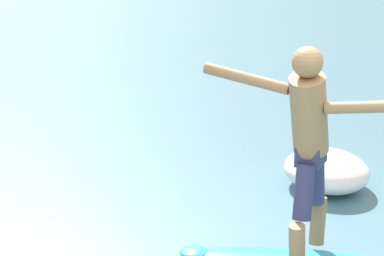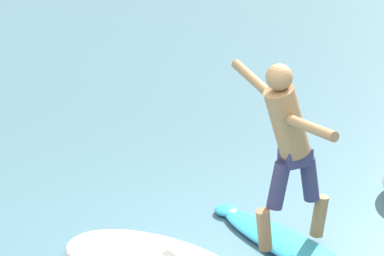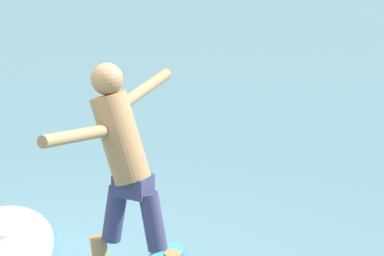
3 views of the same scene
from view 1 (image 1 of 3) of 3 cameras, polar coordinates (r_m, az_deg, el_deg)
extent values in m
ellipsoid|color=#2CA1C5|center=(7.67, 0.19, -7.82)|extent=(0.33, 0.33, 0.07)
cylinder|color=#926F49|center=(7.21, 6.61, -7.51)|extent=(0.20, 0.16, 0.42)
cylinder|color=navy|center=(7.17, 7.03, -4.01)|extent=(0.25, 0.19, 0.46)
cylinder|color=#926F49|center=(7.75, 7.90, -5.77)|extent=(0.20, 0.16, 0.42)
cylinder|color=navy|center=(7.47, 7.75, -3.16)|extent=(0.25, 0.19, 0.46)
cube|color=navy|center=(7.23, 7.48, -1.65)|extent=(0.29, 0.24, 0.16)
cylinder|color=#926F49|center=(7.03, 7.36, 0.84)|extent=(0.51, 0.36, 0.72)
sphere|color=#926F49|center=(6.83, 7.26, 4.12)|extent=(0.24, 0.24, 0.24)
cylinder|color=#926F49|center=(6.82, 11.19, 1.30)|extent=(0.20, 0.71, 0.21)
cylinder|color=#926F49|center=(7.04, 3.44, 3.12)|extent=(0.21, 0.71, 0.20)
ellipsoid|color=white|center=(9.24, 8.43, -2.64)|extent=(1.30, 1.32, 0.37)
camera|label=2|loc=(5.25, 88.45, 12.64)|focal=85.00mm
camera|label=3|loc=(10.58, 44.57, 12.33)|focal=85.00mm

